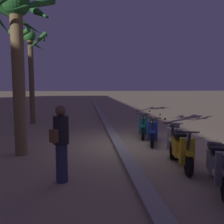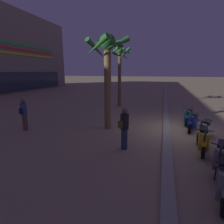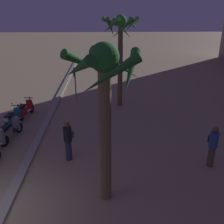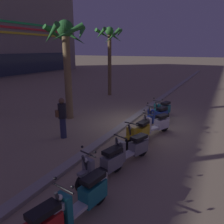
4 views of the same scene
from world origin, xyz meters
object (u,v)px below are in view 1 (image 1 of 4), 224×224
(palm_tree_near_sign, at_px, (31,52))
(pedestrian_by_palm_tree, at_px, (61,142))
(scooter_grey_far_back, at_px, (218,165))
(scooter_yellow_second_in_line, at_px, (181,149))
(scooter_white_last_in_row, at_px, (174,138))
(scooter_teal_gap_after_mid, at_px, (143,126))
(palm_tree_mid_walkway, at_px, (17,33))
(scooter_blue_mid_front, at_px, (153,131))

(palm_tree_near_sign, distance_m, pedestrian_by_palm_tree, 9.73)
(scooter_grey_far_back, bearing_deg, palm_tree_near_sign, 31.49)
(pedestrian_by_palm_tree, bearing_deg, scooter_grey_far_back, -99.23)
(pedestrian_by_palm_tree, bearing_deg, scooter_yellow_second_in_line, -75.28)
(scooter_white_last_in_row, distance_m, scooter_teal_gap_after_mid, 2.52)
(palm_tree_mid_walkway, height_order, palm_tree_near_sign, palm_tree_near_sign)
(scooter_grey_far_back, height_order, scooter_yellow_second_in_line, same)
(palm_tree_mid_walkway, relative_size, palm_tree_near_sign, 0.95)
(scooter_white_last_in_row, height_order, palm_tree_mid_walkway, palm_tree_mid_walkway)
(scooter_yellow_second_in_line, distance_m, palm_tree_near_sign, 10.41)
(scooter_yellow_second_in_line, relative_size, palm_tree_near_sign, 0.34)
(scooter_blue_mid_front, xyz_separation_m, scooter_teal_gap_after_mid, (1.19, 0.09, 0.00))
(scooter_white_last_in_row, bearing_deg, palm_tree_mid_walkway, 88.12)
(palm_tree_mid_walkway, xyz_separation_m, palm_tree_near_sign, (6.54, 0.98, 0.32))
(scooter_white_last_in_row, relative_size, palm_tree_mid_walkway, 0.35)
(palm_tree_mid_walkway, bearing_deg, scooter_blue_mid_front, -75.92)
(pedestrian_by_palm_tree, bearing_deg, palm_tree_mid_walkway, 31.50)
(scooter_teal_gap_after_mid, bearing_deg, palm_tree_mid_walkway, 117.72)
(scooter_white_last_in_row, distance_m, scooter_blue_mid_front, 1.33)
(scooter_yellow_second_in_line, height_order, scooter_teal_gap_after_mid, scooter_teal_gap_after_mid)
(scooter_white_last_in_row, distance_m, palm_tree_mid_walkway, 5.83)
(scooter_white_last_in_row, bearing_deg, scooter_teal_gap_after_mid, 9.39)
(scooter_blue_mid_front, relative_size, palm_tree_near_sign, 0.34)
(scooter_yellow_second_in_line, xyz_separation_m, pedestrian_by_palm_tree, (-0.81, 3.07, 0.45))
(palm_tree_near_sign, relative_size, pedestrian_by_palm_tree, 3.05)
(scooter_blue_mid_front, bearing_deg, scooter_teal_gap_after_mid, 4.35)
(scooter_teal_gap_after_mid, relative_size, palm_tree_near_sign, 0.33)
(scooter_yellow_second_in_line, bearing_deg, scooter_white_last_in_row, -13.28)
(scooter_grey_far_back, xyz_separation_m, pedestrian_by_palm_tree, (0.55, 3.36, 0.47))
(pedestrian_by_palm_tree, bearing_deg, palm_tree_near_sign, 15.26)
(scooter_yellow_second_in_line, bearing_deg, scooter_teal_gap_after_mid, 1.22)
(scooter_blue_mid_front, xyz_separation_m, pedestrian_by_palm_tree, (-3.49, 3.08, 0.46))
(scooter_yellow_second_in_line, relative_size, scooter_white_last_in_row, 1.03)
(scooter_grey_far_back, distance_m, scooter_blue_mid_front, 4.05)
(scooter_teal_gap_after_mid, bearing_deg, palm_tree_near_sign, 52.13)
(scooter_grey_far_back, xyz_separation_m, palm_tree_near_sign, (9.44, 5.78, 3.56))
(scooter_grey_far_back, distance_m, scooter_white_last_in_row, 2.75)
(scooter_grey_far_back, relative_size, palm_tree_near_sign, 0.33)
(scooter_yellow_second_in_line, distance_m, scooter_teal_gap_after_mid, 3.88)
(pedestrian_by_palm_tree, bearing_deg, scooter_white_last_in_row, -57.08)
(scooter_blue_mid_front, bearing_deg, scooter_grey_far_back, -176.06)
(scooter_yellow_second_in_line, distance_m, palm_tree_mid_walkway, 5.76)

